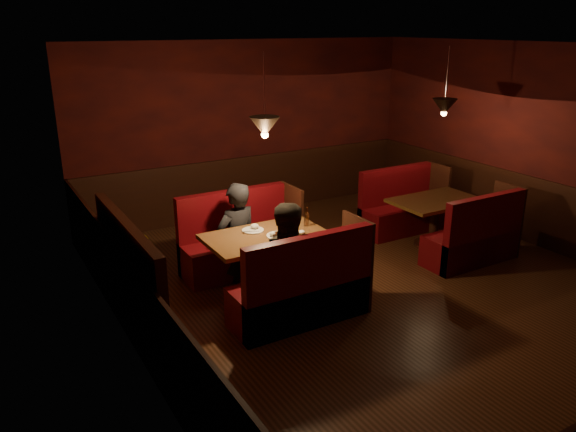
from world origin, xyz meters
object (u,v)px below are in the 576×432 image
second_bench_near (475,241)px  diner_b (292,246)px  second_table (435,211)px  main_bench_near (304,294)px  main_bench_far (240,245)px  main_table (267,248)px  diner_a (236,219)px  second_bench_far (401,211)px

second_bench_near → diner_b: 2.94m
second_table → main_bench_near: bearing=-161.4°
main_bench_near → second_table: 3.01m
main_bench_far → main_table: bearing=-91.1°
main_bench_far → diner_a: 0.56m
main_bench_far → second_table: main_bench_far is taller
main_table → diner_a: (-0.14, 0.57, 0.23)m
second_bench_near → second_table: bearing=92.2°
main_table → diner_a: 0.62m
diner_a → second_bench_near: bearing=148.4°
main_bench_far → second_bench_far: main_bench_far is taller
main_bench_near → diner_b: bearing=96.9°
main_bench_far → second_bench_near: size_ratio=1.12×
second_bench_far → diner_b: 3.30m
main_bench_far → second_bench_near: 3.21m
diner_a → diner_b: size_ratio=0.98×
second_table → diner_b: 2.98m
diner_a → main_table: bearing=93.2°
diner_a → main_bench_near: bearing=86.0°
main_bench_far → second_bench_far: (2.87, 0.09, -0.02)m
main_bench_near → second_bench_near: 2.88m
second_table → diner_a: bearing=172.0°
second_bench_far → second_bench_near: size_ratio=1.00×
second_bench_near → main_bench_near: bearing=-176.1°
second_bench_far → diner_a: (-3.02, -0.34, 0.50)m
second_bench_far → second_bench_near: bearing=-90.0°
second_bench_near → diner_a: size_ratio=0.86×
second_bench_near → diner_b: diner_b is taller
diner_b → second_bench_near: bearing=11.7°
main_bench_far → diner_b: diner_b is taller
main_table → second_bench_far: size_ratio=1.02×
main_table → main_bench_near: size_ratio=0.91×
main_table → main_bench_far: size_ratio=0.91×
main_table → second_table: 2.86m
main_bench_far → second_bench_near: main_bench_far is taller
second_table → diner_b: (-2.87, -0.74, 0.30)m
diner_b → second_bench_far: bearing=39.5°
main_table → main_bench_far: (0.02, 0.81, -0.25)m
main_bench_near → diner_b: size_ratio=0.95×
diner_b → diner_a: bearing=108.3°
second_table → second_bench_near: (0.03, -0.76, -0.21)m
diner_a → second_table: bearing=161.8°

